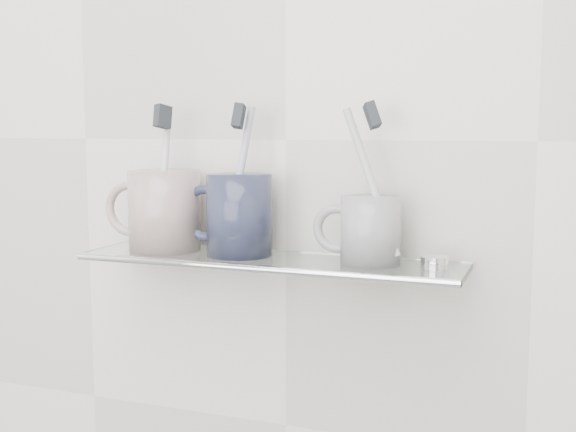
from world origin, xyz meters
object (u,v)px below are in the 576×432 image
at_px(mug_center, 239,215).
at_px(mug_left, 165,210).
at_px(mug_right, 371,230).
at_px(shelf_glass, 269,261).

bearing_deg(mug_center, mug_left, 173.96).
bearing_deg(mug_left, mug_right, -3.89).
height_order(mug_center, mug_right, mug_center).
height_order(shelf_glass, mug_center, mug_center).
height_order(mug_left, mug_right, mug_left).
bearing_deg(mug_center, shelf_glass, -12.67).
distance_m(shelf_glass, mug_right, 0.14).
relative_size(mug_left, mug_right, 1.31).
distance_m(mug_center, mug_right, 0.18).
relative_size(shelf_glass, mug_left, 4.59).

